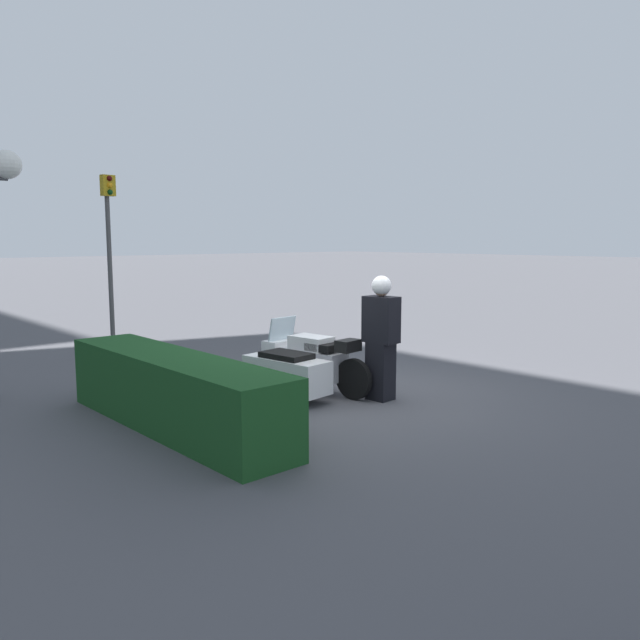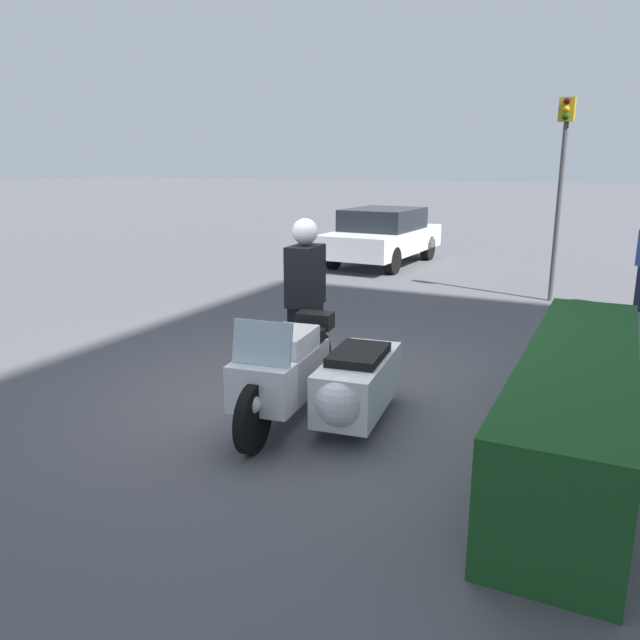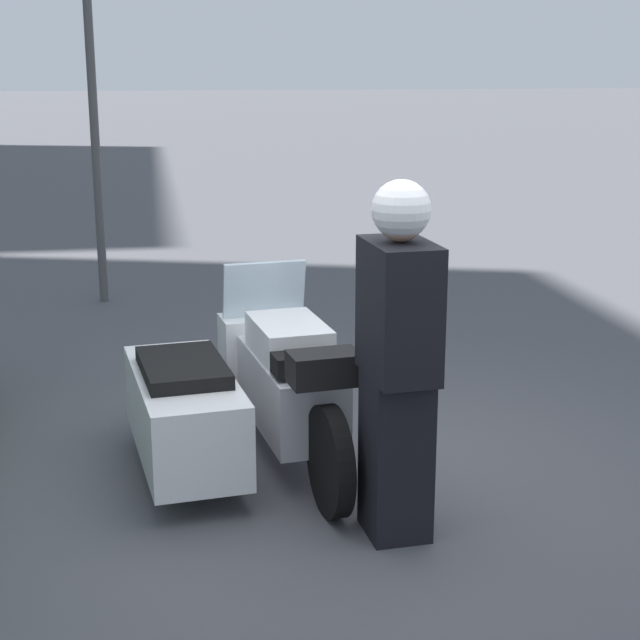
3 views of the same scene
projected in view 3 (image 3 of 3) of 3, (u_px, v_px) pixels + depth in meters
ground_plane at (333, 495)px, 5.72m from camera, size 160.00×160.00×0.00m
police_motorcycle at (233, 390)px, 6.12m from camera, size 2.37×1.32×1.15m
officer_rider at (398, 354)px, 5.02m from camera, size 0.54×0.35×1.90m
traffic_light_near at (91, 68)px, 9.70m from camera, size 0.23×0.27×3.66m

